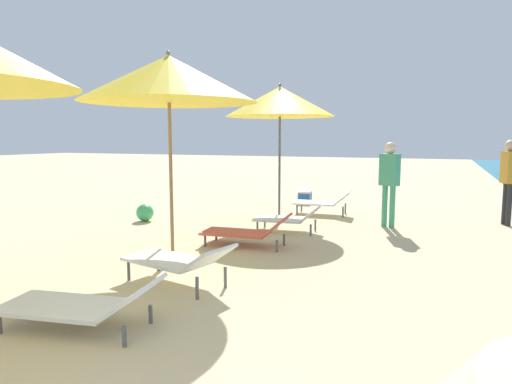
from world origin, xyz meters
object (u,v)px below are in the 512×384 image
lounger_second_shoreside (248,231)px  umbrella_farthest (280,102)px  lounger_farthest_shoreside (323,202)px  lounger_farthest_inland (289,218)px  person_walking_far (389,176)px  person_walking_near (509,173)px  cooler_box (305,197)px  umbrella_second (169,79)px  lounger_second_inland (179,260)px  beach_ball (145,213)px  lounger_nearest_shoreside (82,304)px

lounger_second_shoreside → umbrella_farthest: size_ratio=0.51×
lounger_farthest_shoreside → lounger_second_shoreside: bearing=78.1°
lounger_second_shoreside → lounger_farthest_inland: 1.44m
person_walking_far → person_walking_near: bearing=-39.5°
lounger_second_shoreside → cooler_box: size_ratio=2.51×
umbrella_second → lounger_second_inland: (0.71, -0.96, -2.32)m
lounger_second_inland → lounger_farthest_inland: bearing=-81.2°
beach_ball → cooler_box: beach_ball is taller
lounger_farthest_inland → person_walking_far: (1.73, 1.16, 0.78)m
lounger_nearest_shoreside → lounger_second_inland: 1.47m
person_walking_near → lounger_nearest_shoreside: bearing=-138.6°
lounger_second_inland → person_walking_far: 5.18m
lounger_farthest_shoreside → person_walking_near: bearing=176.8°
cooler_box → lounger_farthest_shoreside: bearing=-60.5°
umbrella_second → lounger_second_shoreside: 2.75m
lounger_farthest_shoreside → beach_ball: 4.12m
person_walking_near → person_walking_far: size_ratio=1.03×
lounger_farthest_shoreside → umbrella_farthest: bearing=49.7°
umbrella_farthest → person_walking_near: size_ratio=1.68×
person_walking_near → lounger_farthest_inland: bearing=-167.6°
umbrella_farthest → person_walking_near: bearing=15.0°
lounger_farthest_inland → lounger_second_shoreside: bearing=74.0°
person_walking_far → beach_ball: bearing=128.2°
umbrella_second → lounger_farthest_shoreside: (1.09, 4.78, -2.33)m
umbrella_farthest → beach_ball: umbrella_farthest is taller
person_walking_near → cooler_box: 5.10m
lounger_farthest_inland → cooler_box: 3.92m
person_walking_near → person_walking_far: 2.54m
lounger_second_shoreside → lounger_second_inland: lounger_second_inland is taller
beach_ball → cooler_box: size_ratio=0.62×
lounger_nearest_shoreside → umbrella_farthest: umbrella_farthest is taller
lounger_farthest_inland → person_walking_near: (3.98, 2.33, 0.81)m
umbrella_second → lounger_farthest_shoreside: 5.43m
person_walking_near → cooler_box: size_ratio=2.91×
lounger_second_shoreside → cooler_box: (-0.55, 5.26, -0.09)m
lounger_farthest_shoreside → beach_ball: bearing=29.2°
person_walking_near → beach_ball: person_walking_near is taller
lounger_nearest_shoreside → lounger_second_shoreside: bearing=-102.3°
lounger_second_shoreside → person_walking_near: 5.71m
lounger_second_shoreside → person_walking_far: size_ratio=0.89×
lounger_second_shoreside → umbrella_farthest: 3.44m
lounger_second_inland → cooler_box: (-0.57, 7.41, -0.14)m
lounger_farthest_inland → beach_ball: bearing=-2.5°
lounger_nearest_shoreside → lounger_farthest_shoreside: 7.22m
lounger_farthest_inland → person_walking_far: bearing=-151.9°
lounger_second_inland → lounger_nearest_shoreside: bearing=96.8°
lounger_farthest_inland → cooler_box: bearing=-84.0°
umbrella_farthest → cooler_box: bearing=94.4°
umbrella_second → lounger_farthest_inland: 3.65m
lounger_farthest_shoreside → umbrella_second: bearing=71.5°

